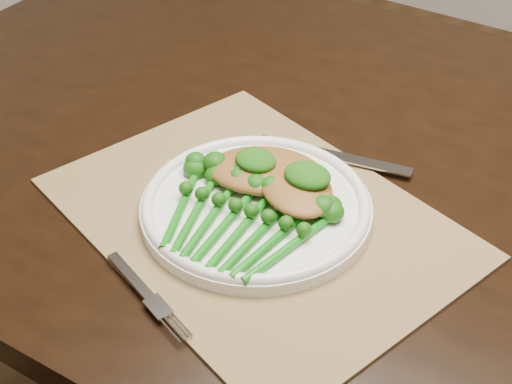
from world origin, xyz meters
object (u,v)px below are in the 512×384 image
Objects in this scene: dinner_plate at (256,205)px; dining_table at (372,362)px; placemat at (255,217)px; broccolini_bundle at (234,226)px; chicken_fillet_left at (265,170)px.

dining_table is at bearing 58.80° from dinner_plate.
dining_table is 0.44m from dinner_plate.
placemat is 2.37× the size of broccolini_bundle.
broccolini_bundle is at bearing -103.19° from chicken_fillet_left.
dining_table is at bearing 20.35° from chicken_fillet_left.
dining_table is 0.44m from chicken_fillet_left.
chicken_fillet_left reaches higher than dining_table.
dining_table is at bearing 75.52° from placemat.
dining_table is at bearing 60.47° from broccolini_bundle.
dinner_plate is 1.96× the size of chicken_fillet_left.
dining_table is 12.18× the size of chicken_fillet_left.
dining_table is 6.20× the size of dinner_plate.
broccolini_bundle reaches higher than dinner_plate.
placemat is 3.39× the size of chicken_fillet_left.
dinner_plate is at bearing 122.33° from placemat.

